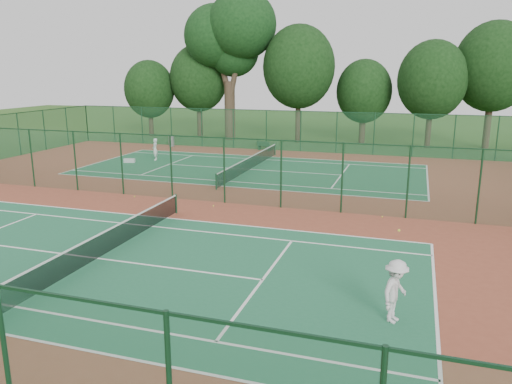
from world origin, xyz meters
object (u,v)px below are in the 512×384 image
at_px(player_near, 396,291).
at_px(kit_bag, 129,161).
at_px(big_tree, 231,35).
at_px(player_far, 155,149).
at_px(trash_bin, 172,141).
at_px(bench, 264,146).

height_order(player_near, kit_bag, player_near).
bearing_deg(player_near, kit_bag, 67.89).
height_order(player_near, big_tree, big_tree).
bearing_deg(big_tree, kit_bag, -100.45).
distance_m(player_far, trash_bin, 7.28).
height_order(player_far, bench, player_far).
bearing_deg(trash_bin, player_far, -72.73).
relative_size(player_near, kit_bag, 2.19).
relative_size(bench, kit_bag, 1.65).
distance_m(player_near, bench, 30.60).
xyz_separation_m(player_near, player_far, (-18.98, 20.86, -0.06)).
distance_m(bench, kit_bag, 11.83).
relative_size(trash_bin, big_tree, 0.06).
xyz_separation_m(player_near, trash_bin, (-21.13, 27.80, -0.45)).
xyz_separation_m(player_near, kit_bag, (-20.35, 19.33, -0.76)).
height_order(player_far, trash_bin, player_far).
relative_size(player_near, trash_bin, 1.95).
distance_m(kit_bag, big_tree, 18.10).
relative_size(bench, big_tree, 0.10).
relative_size(player_far, kit_bag, 2.04).
relative_size(player_near, big_tree, 0.13).
bearing_deg(big_tree, player_near, -62.74).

